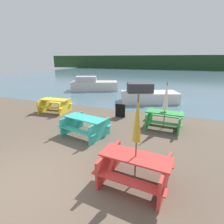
{
  "coord_description": "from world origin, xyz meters",
  "views": [
    {
      "loc": [
        3.45,
        -2.67,
        3.16
      ],
      "look_at": [
        0.79,
        4.3,
        0.85
      ],
      "focal_mm": 28.0,
      "sensor_mm": 36.0,
      "label": 1
    }
  ],
  "objects_px": {
    "picnic_table_red": "(135,167)",
    "picnic_table_teal": "(85,125)",
    "signboard": "(120,111)",
    "picnic_table_green": "(164,118)",
    "boat": "(147,95)",
    "umbrella_white": "(166,96)",
    "umbrella_gold": "(137,120)",
    "boat_second": "(93,85)",
    "picnic_table_yellow": "(55,104)"
  },
  "relations": [
    {
      "from": "picnic_table_green",
      "to": "signboard",
      "type": "height_order",
      "value": "picnic_table_green"
    },
    {
      "from": "picnic_table_green",
      "to": "picnic_table_yellow",
      "type": "height_order",
      "value": "same"
    },
    {
      "from": "umbrella_white",
      "to": "picnic_table_green",
      "type": "bearing_deg",
      "value": 0.0
    },
    {
      "from": "picnic_table_yellow",
      "to": "picnic_table_teal",
      "type": "bearing_deg",
      "value": -34.44
    },
    {
      "from": "picnic_table_yellow",
      "to": "umbrella_white",
      "type": "distance_m",
      "value": 6.56
    },
    {
      "from": "picnic_table_teal",
      "to": "boat_second",
      "type": "distance_m",
      "value": 11.04
    },
    {
      "from": "umbrella_gold",
      "to": "boat",
      "type": "bearing_deg",
      "value": 98.07
    },
    {
      "from": "picnic_table_teal",
      "to": "umbrella_white",
      "type": "height_order",
      "value": "umbrella_white"
    },
    {
      "from": "picnic_table_teal",
      "to": "picnic_table_yellow",
      "type": "height_order",
      "value": "picnic_table_yellow"
    },
    {
      "from": "picnic_table_teal",
      "to": "picnic_table_yellow",
      "type": "distance_m",
      "value": 4.14
    },
    {
      "from": "picnic_table_red",
      "to": "boat_second",
      "type": "xyz_separation_m",
      "value": [
        -7.36,
        12.21,
        0.07
      ]
    },
    {
      "from": "picnic_table_teal",
      "to": "picnic_table_green",
      "type": "height_order",
      "value": "picnic_table_green"
    },
    {
      "from": "signboard",
      "to": "picnic_table_green",
      "type": "bearing_deg",
      "value": -17.59
    },
    {
      "from": "picnic_table_yellow",
      "to": "signboard",
      "type": "xyz_separation_m",
      "value": [
        4.06,
        0.44,
        -0.1
      ]
    },
    {
      "from": "signboard",
      "to": "boat_second",
      "type": "bearing_deg",
      "value": 126.25
    },
    {
      "from": "umbrella_gold",
      "to": "signboard",
      "type": "bearing_deg",
      "value": 112.4
    },
    {
      "from": "picnic_table_red",
      "to": "umbrella_gold",
      "type": "bearing_deg",
      "value": 0.0
    },
    {
      "from": "picnic_table_red",
      "to": "picnic_table_green",
      "type": "bearing_deg",
      "value": 85.22
    },
    {
      "from": "picnic_table_green",
      "to": "umbrella_white",
      "type": "xyz_separation_m",
      "value": [
        -0.0,
        0.0,
        1.06
      ]
    },
    {
      "from": "picnic_table_red",
      "to": "umbrella_white",
      "type": "distance_m",
      "value": 4.36
    },
    {
      "from": "umbrella_white",
      "to": "boat",
      "type": "bearing_deg",
      "value": 108.62
    },
    {
      "from": "picnic_table_teal",
      "to": "boat_second",
      "type": "height_order",
      "value": "boat_second"
    },
    {
      "from": "picnic_table_red",
      "to": "umbrella_white",
      "type": "xyz_separation_m",
      "value": [
        0.35,
        4.22,
        1.05
      ]
    },
    {
      "from": "picnic_table_yellow",
      "to": "picnic_table_red",
      "type": "bearing_deg",
      "value": -36.64
    },
    {
      "from": "umbrella_white",
      "to": "boat_second",
      "type": "bearing_deg",
      "value": 133.96
    },
    {
      "from": "umbrella_gold",
      "to": "picnic_table_green",
      "type": "bearing_deg",
      "value": 85.22
    },
    {
      "from": "picnic_table_green",
      "to": "picnic_table_yellow",
      "type": "xyz_separation_m",
      "value": [
        -6.47,
        0.33,
        -0.0
      ]
    },
    {
      "from": "picnic_table_yellow",
      "to": "umbrella_gold",
      "type": "relative_size",
      "value": 0.75
    },
    {
      "from": "picnic_table_teal",
      "to": "boat",
      "type": "relative_size",
      "value": 0.46
    },
    {
      "from": "umbrella_gold",
      "to": "umbrella_white",
      "type": "relative_size",
      "value": 1.1
    },
    {
      "from": "picnic_table_teal",
      "to": "boat",
      "type": "distance_m",
      "value": 7.03
    },
    {
      "from": "umbrella_gold",
      "to": "umbrella_white",
      "type": "xyz_separation_m",
      "value": [
        0.35,
        4.22,
        -0.24
      ]
    },
    {
      "from": "picnic_table_teal",
      "to": "umbrella_gold",
      "type": "relative_size",
      "value": 0.86
    },
    {
      "from": "picnic_table_yellow",
      "to": "umbrella_gold",
      "type": "height_order",
      "value": "umbrella_gold"
    },
    {
      "from": "boat",
      "to": "umbrella_gold",
      "type": "bearing_deg",
      "value": -103.95
    },
    {
      "from": "picnic_table_green",
      "to": "picnic_table_yellow",
      "type": "distance_m",
      "value": 6.47
    },
    {
      "from": "boat",
      "to": "boat_second",
      "type": "bearing_deg",
      "value": 130.76
    },
    {
      "from": "picnic_table_red",
      "to": "boat_second",
      "type": "bearing_deg",
      "value": 121.06
    },
    {
      "from": "picnic_table_teal",
      "to": "boat_second",
      "type": "bearing_deg",
      "value": 114.96
    },
    {
      "from": "picnic_table_red",
      "to": "boat_second",
      "type": "height_order",
      "value": "boat_second"
    },
    {
      "from": "picnic_table_red",
      "to": "picnic_table_yellow",
      "type": "bearing_deg",
      "value": 143.36
    },
    {
      "from": "picnic_table_green",
      "to": "umbrella_gold",
      "type": "distance_m",
      "value": 4.43
    },
    {
      "from": "picnic_table_green",
      "to": "boat",
      "type": "height_order",
      "value": "boat"
    },
    {
      "from": "picnic_table_green",
      "to": "umbrella_white",
      "type": "distance_m",
      "value": 1.06
    },
    {
      "from": "picnic_table_red",
      "to": "picnic_table_teal",
      "type": "distance_m",
      "value": 3.48
    },
    {
      "from": "signboard",
      "to": "umbrella_white",
      "type": "bearing_deg",
      "value": -17.59
    },
    {
      "from": "picnic_table_red",
      "to": "umbrella_white",
      "type": "relative_size",
      "value": 0.89
    },
    {
      "from": "umbrella_white",
      "to": "signboard",
      "type": "height_order",
      "value": "umbrella_white"
    },
    {
      "from": "picnic_table_yellow",
      "to": "signboard",
      "type": "height_order",
      "value": "picnic_table_yellow"
    },
    {
      "from": "picnic_table_red",
      "to": "picnic_table_yellow",
      "type": "relative_size",
      "value": 1.07
    }
  ]
}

